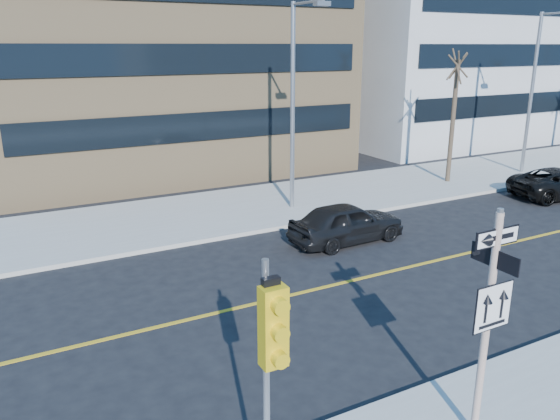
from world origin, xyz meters
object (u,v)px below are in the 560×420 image
streetlight_a (296,94)px  streetlight_b (537,83)px  traffic_signal (272,349)px  sign_pole (489,314)px  parked_car_a (347,223)px  street_tree_west (458,69)px

streetlight_a → streetlight_b: bearing=0.0°
streetlight_a → traffic_signal: bearing=-120.8°
sign_pole → parked_car_a: size_ratio=0.97×
street_tree_west → sign_pole: bearing=-133.3°
parked_car_a → streetlight_a: (0.20, 3.97, 4.04)m
sign_pole → streetlight_a: streetlight_a is taller
streetlight_a → streetlight_b: 14.00m
sign_pole → streetlight_b: streetlight_b is taller
streetlight_b → street_tree_west: size_ratio=1.26×
streetlight_a → parked_car_a: bearing=-92.8°
traffic_signal → parked_car_a: size_ratio=0.96×
sign_pole → traffic_signal: 4.05m
sign_pole → parked_car_a: bearing=67.8°
parked_car_a → streetlight_a: size_ratio=0.52×
streetlight_a → sign_pole: bearing=-106.8°
sign_pole → parked_car_a: sign_pole is taller
traffic_signal → parked_car_a: 12.47m
traffic_signal → street_tree_west: (17.00, 13.96, 2.50)m
sign_pole → streetlight_a: (4.00, 13.27, 2.32)m
parked_car_a → street_tree_west: size_ratio=0.66×
streetlight_a → street_tree_west: size_ratio=1.26×
parked_car_a → streetlight_b: (14.20, 3.97, 4.04)m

